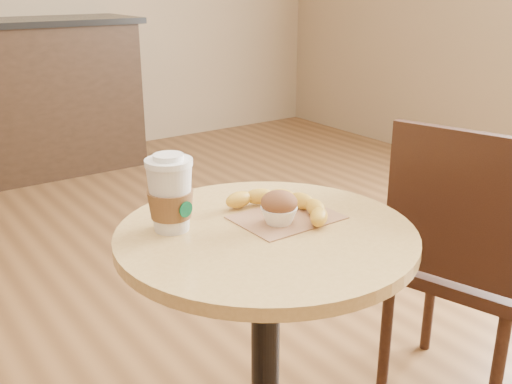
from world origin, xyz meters
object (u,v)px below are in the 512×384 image
cafe_table (266,315)px  banana (283,206)px  coffee_cup (170,196)px  chair_right (462,259)px  muffin (279,208)px

cafe_table → banana: bearing=29.3°
coffee_cup → banana: size_ratio=0.64×
cafe_table → coffee_cup: size_ratio=4.22×
chair_right → muffin: 0.70m
chair_right → banana: size_ratio=3.32×
coffee_cup → muffin: (0.22, -0.12, -0.04)m
chair_right → coffee_cup: 0.93m
banana → cafe_table: bearing=-169.2°
cafe_table → coffee_cup: coffee_cup is taller
chair_right → banana: chair_right is taller
cafe_table → chair_right: size_ratio=0.81×
chair_right → coffee_cup: (-0.86, 0.18, 0.32)m
cafe_table → coffee_cup: 0.37m
cafe_table → coffee_cup: bearing=143.8°
coffee_cup → banana: coffee_cup is taller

